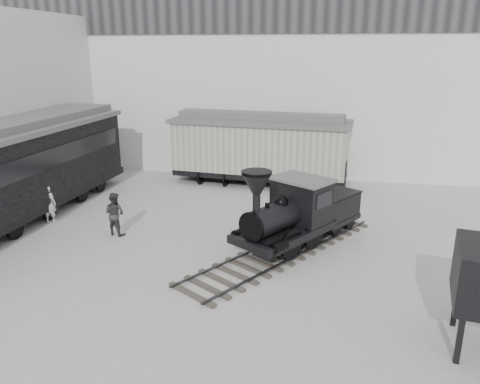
% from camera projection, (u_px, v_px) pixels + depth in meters
% --- Properties ---
extents(ground, '(90.00, 90.00, 0.00)m').
position_uv_depth(ground, '(217.00, 290.00, 14.66)').
color(ground, '#9E9E9B').
extents(north_wall, '(34.00, 2.51, 11.00)m').
position_uv_depth(north_wall, '(277.00, 79.00, 27.08)').
color(north_wall, silver).
rests_on(north_wall, ground).
extents(locomotive, '(6.77, 8.98, 3.31)m').
position_uv_depth(locomotive, '(296.00, 217.00, 17.51)').
color(locomotive, '#413A34').
rests_on(locomotive, ground).
extents(boxcar, '(9.93, 3.90, 3.97)m').
position_uv_depth(boxcar, '(260.00, 147.00, 25.55)').
color(boxcar, black).
rests_on(boxcar, ground).
extents(passenger_coach, '(3.92, 15.26, 4.05)m').
position_uv_depth(passenger_coach, '(11.00, 172.00, 19.76)').
color(passenger_coach, black).
rests_on(passenger_coach, ground).
extents(visitor_a, '(0.67, 0.50, 1.68)m').
position_uv_depth(visitor_a, '(49.00, 204.00, 20.13)').
color(visitor_a, '#B9B9B7').
rests_on(visitor_a, ground).
extents(visitor_b, '(0.99, 0.85, 1.78)m').
position_uv_depth(visitor_b, '(115.00, 214.00, 18.79)').
color(visitor_b, '#2E2E31').
rests_on(visitor_b, ground).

